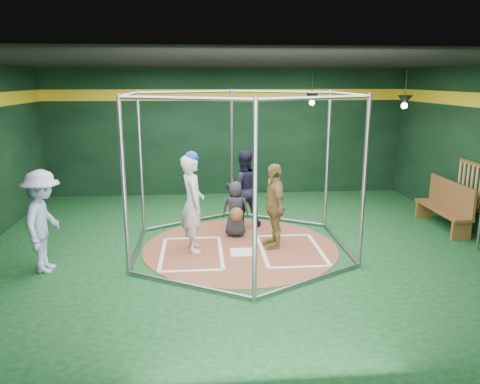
{
  "coord_description": "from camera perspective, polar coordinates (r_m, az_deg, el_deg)",
  "views": [
    {
      "loc": [
        -0.77,
        -8.63,
        3.21
      ],
      "look_at": [
        0.0,
        0.1,
        1.1
      ],
      "focal_mm": 35.0,
      "sensor_mm": 36.0,
      "label": 1
    }
  ],
  "objects": [
    {
      "name": "visitor_leopard",
      "position": [
        9.07,
        4.17,
        -1.67
      ],
      "size": [
        0.51,
        1.01,
        1.65
      ],
      "primitive_type": "imported",
      "rotation": [
        0.0,
        0.0,
        -1.46
      ],
      "color": "tan",
      "rests_on": "clay_disc"
    },
    {
      "name": "catcher_figure",
      "position": [
        9.71,
        -0.54,
        -2.12
      ],
      "size": [
        0.63,
        0.63,
        1.16
      ],
      "color": "black",
      "rests_on": "clay_disc"
    },
    {
      "name": "pendant_lamp_far",
      "position": [
        11.66,
        19.45,
        10.48
      ],
      "size": [
        0.34,
        0.34,
        0.9
      ],
      "color": "black",
      "rests_on": "room_shell"
    },
    {
      "name": "room_shell",
      "position": [
        8.79,
        0.05,
        4.01
      ],
      "size": [
        10.1,
        9.1,
        3.53
      ],
      "color": "#0C3414",
      "rests_on": "ground"
    },
    {
      "name": "batter_figure",
      "position": [
        8.85,
        -5.81,
        -1.23
      ],
      "size": [
        0.55,
        0.74,
        1.92
      ],
      "color": "silver",
      "rests_on": "clay_disc"
    },
    {
      "name": "batter_box_left",
      "position": [
        8.97,
        -5.91,
        -7.39
      ],
      "size": [
        1.17,
        1.77,
        0.01
      ],
      "color": "white",
      "rests_on": "clay_disc"
    },
    {
      "name": "umpire",
      "position": [
        10.32,
        0.4,
        0.43
      ],
      "size": [
        0.92,
        0.76,
        1.71
      ],
      "primitive_type": "imported",
      "rotation": [
        0.0,
        0.0,
        3.28
      ],
      "color": "black",
      "rests_on": "clay_disc"
    },
    {
      "name": "bystander_blue",
      "position": [
        8.56,
        -22.85,
        -3.33
      ],
      "size": [
        0.67,
        1.15,
        1.76
      ],
      "primitive_type": "imported",
      "rotation": [
        0.0,
        0.0,
        1.56
      ],
      "color": "#9BADCE",
      "rests_on": "ground"
    },
    {
      "name": "batter_box_right",
      "position": [
        9.13,
        6.19,
        -7.01
      ],
      "size": [
        1.17,
        1.77,
        0.01
      ],
      "color": "white",
      "rests_on": "clay_disc"
    },
    {
      "name": "dugout_bench",
      "position": [
        11.25,
        23.85,
        -1.38
      ],
      "size": [
        0.42,
        1.81,
        1.06
      ],
      "color": "brown",
      "rests_on": "ground"
    },
    {
      "name": "pendant_lamp_near",
      "position": [
        12.59,
        8.77,
        11.25
      ],
      "size": [
        0.34,
        0.34,
        0.9
      ],
      "color": "black",
      "rests_on": "room_shell"
    },
    {
      "name": "batting_cage",
      "position": [
        8.83,
        0.06,
        2.37
      ],
      "size": [
        4.05,
        4.67,
        3.0
      ],
      "color": "gray",
      "rests_on": "ground"
    },
    {
      "name": "bat_rack",
      "position": [
        10.89,
        26.62,
        0.65
      ],
      "size": [
        0.07,
        1.25,
        0.98
      ],
      "color": "brown",
      "rests_on": "room_shell"
    },
    {
      "name": "home_plate",
      "position": [
        8.96,
        0.23,
        -7.35
      ],
      "size": [
        0.43,
        0.43,
        0.01
      ],
      "primitive_type": "cube",
      "color": "white",
      "rests_on": "clay_disc"
    },
    {
      "name": "clay_disc",
      "position": [
        9.24,
        0.05,
        -6.76
      ],
      "size": [
        3.8,
        3.8,
        0.01
      ],
      "primitive_type": "cylinder",
      "color": "brown",
      "rests_on": "ground"
    }
  ]
}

